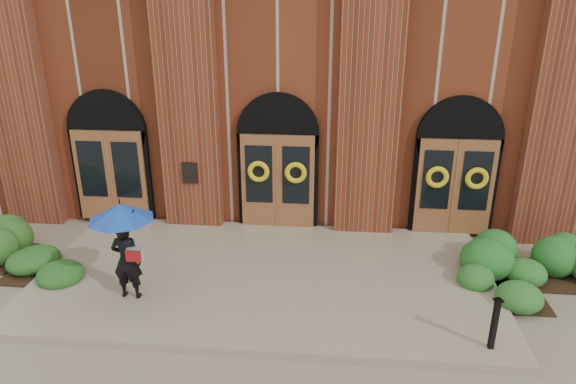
# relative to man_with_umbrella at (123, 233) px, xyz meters

# --- Properties ---
(ground) EXTENTS (90.00, 90.00, 0.00)m
(ground) POSITION_rel_man_with_umbrella_xyz_m (2.61, 1.02, -1.59)
(ground) COLOR gray
(ground) RESTS_ON ground
(landing) EXTENTS (10.00, 5.30, 0.15)m
(landing) POSITION_rel_man_with_umbrella_xyz_m (2.61, 1.17, -1.51)
(landing) COLOR tan
(landing) RESTS_ON ground
(church_building) EXTENTS (16.20, 12.53, 7.00)m
(church_building) POSITION_rel_man_with_umbrella_xyz_m (2.61, 9.81, 1.92)
(church_building) COLOR maroon
(church_building) RESTS_ON ground
(man_with_umbrella) EXTENTS (1.30, 1.30, 2.05)m
(man_with_umbrella) POSITION_rel_man_with_umbrella_xyz_m (0.00, 0.00, 0.00)
(man_with_umbrella) COLOR black
(man_with_umbrella) RESTS_ON landing
(metal_post) EXTENTS (0.17, 0.17, 1.00)m
(metal_post) POSITION_rel_man_with_umbrella_xyz_m (6.91, -1.01, -0.91)
(metal_post) COLOR black
(metal_post) RESTS_ON landing
(hedge_wall_right) EXTENTS (3.31, 1.33, 0.85)m
(hedge_wall_right) POSITION_rel_man_with_umbrella_xyz_m (8.89, 1.93, -1.16)
(hedge_wall_right) COLOR #215D21
(hedge_wall_right) RESTS_ON ground
(hedge_front_left) EXTENTS (1.41, 1.21, 0.50)m
(hedge_front_left) POSITION_rel_man_with_umbrella_xyz_m (-2.49, 1.02, -1.34)
(hedge_front_left) COLOR #22511C
(hedge_front_left) RESTS_ON ground
(hedge_front_right) EXTENTS (1.51, 1.29, 0.53)m
(hedge_front_right) POSITION_rel_man_with_umbrella_xyz_m (7.71, 1.02, -1.32)
(hedge_front_right) COLOR #275E22
(hedge_front_right) RESTS_ON ground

